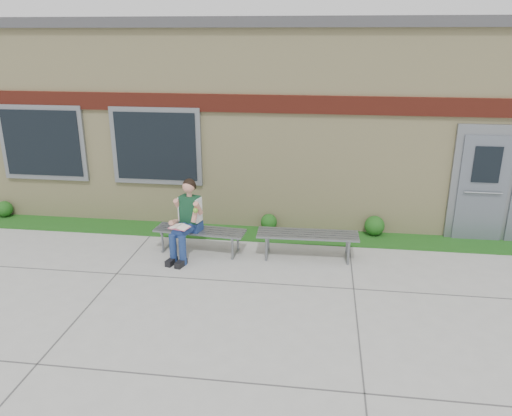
# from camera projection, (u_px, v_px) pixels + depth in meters

# --- Properties ---
(ground) EXTENTS (80.00, 80.00, 0.00)m
(ground) POSITION_uv_depth(u_px,v_px,m) (290.00, 300.00, 7.68)
(ground) COLOR #9E9E99
(ground) RESTS_ON ground
(grass_strip) EXTENTS (16.00, 0.80, 0.02)m
(grass_strip) POSITION_uv_depth(u_px,v_px,m) (299.00, 236.00, 10.11)
(grass_strip) COLOR #144913
(grass_strip) RESTS_ON ground
(school_building) EXTENTS (16.20, 6.22, 4.20)m
(school_building) POSITION_uv_depth(u_px,v_px,m) (308.00, 109.00, 12.59)
(school_building) COLOR beige
(school_building) RESTS_ON ground
(bench_left) EXTENTS (1.73, 0.63, 0.44)m
(bench_left) POSITION_uv_depth(u_px,v_px,m) (200.00, 235.00, 9.31)
(bench_left) COLOR slate
(bench_left) RESTS_ON ground
(bench_right) EXTENTS (1.84, 0.55, 0.47)m
(bench_right) POSITION_uv_depth(u_px,v_px,m) (307.00, 239.00, 9.05)
(bench_right) COLOR slate
(bench_right) RESTS_ON ground
(girl) EXTENTS (0.58, 0.95, 1.44)m
(girl) POSITION_uv_depth(u_px,v_px,m) (186.00, 219.00, 9.01)
(girl) COLOR navy
(girl) RESTS_ON ground
(shrub_west) EXTENTS (0.35, 0.35, 0.35)m
(shrub_west) POSITION_uv_depth(u_px,v_px,m) (4.00, 209.00, 11.12)
(shrub_west) COLOR #144913
(shrub_west) RESTS_ON grass_strip
(shrub_mid) EXTENTS (0.34, 0.34, 0.34)m
(shrub_mid) POSITION_uv_depth(u_px,v_px,m) (269.00, 222.00, 10.37)
(shrub_mid) COLOR #144913
(shrub_mid) RESTS_ON grass_strip
(shrub_east) EXTENTS (0.40, 0.40, 0.40)m
(shrub_east) POSITION_uv_depth(u_px,v_px,m) (375.00, 226.00, 10.08)
(shrub_east) COLOR #144913
(shrub_east) RESTS_ON grass_strip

